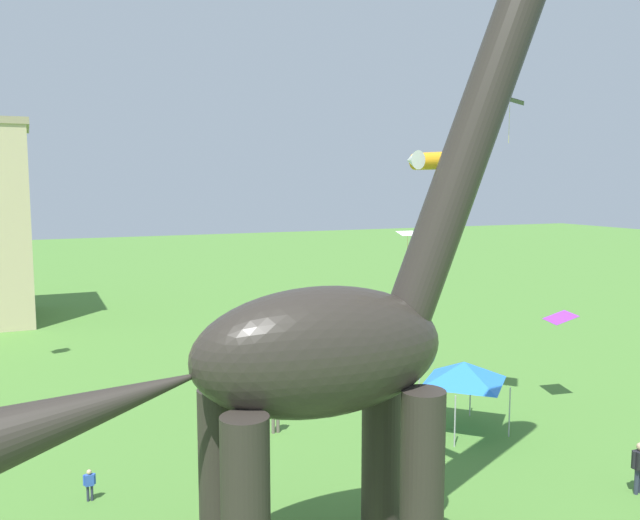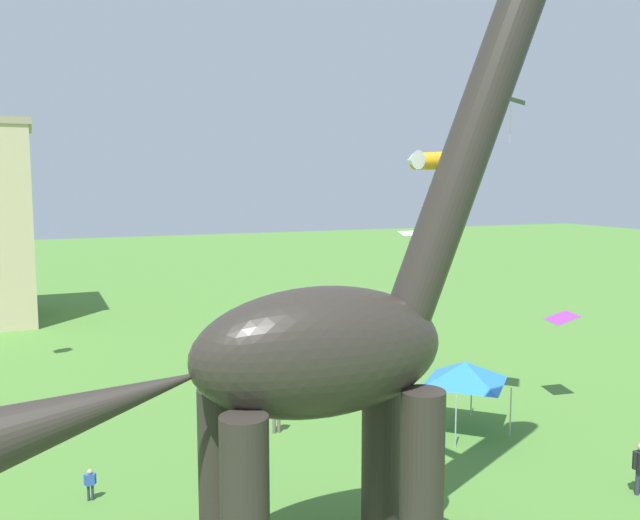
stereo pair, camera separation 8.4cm
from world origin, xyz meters
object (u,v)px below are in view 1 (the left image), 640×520
at_px(festival_canopy_tent, 464,372).
at_px(kite_near_high, 432,161).
at_px(person_near_flyer, 640,463).
at_px(person_photographer, 275,408).
at_px(dinosaur_sculpture, 318,352).
at_px(kite_trailing, 408,233).
at_px(person_watching_child, 89,482).
at_px(kite_far_right, 510,100).
at_px(kite_near_low, 560,317).

height_order(festival_canopy_tent, kite_near_high, kite_near_high).
height_order(person_near_flyer, person_photographer, person_near_flyer).
bearing_deg(person_near_flyer, person_photographer, 76.45).
relative_size(dinosaur_sculpture, kite_trailing, 10.34).
distance_m(person_watching_child, kite_trailing, 27.64).
distance_m(kite_far_right, kite_near_low, 10.94).
bearing_deg(person_photographer, kite_far_right, 55.06).
height_order(kite_trailing, kite_near_low, kite_trailing).
relative_size(person_photographer, kite_far_right, 0.92).
bearing_deg(person_near_flyer, festival_canopy_tent, 49.21).
bearing_deg(kite_far_right, festival_canopy_tent, 158.10).
relative_size(festival_canopy_tent, kite_near_low, 1.74).
height_order(dinosaur_sculpture, person_watching_child, dinosaur_sculpture).
bearing_deg(kite_near_low, person_near_flyer, -116.77).
bearing_deg(kite_far_right, person_watching_child, 179.25).
bearing_deg(dinosaur_sculpture, kite_trailing, 73.25).
xyz_separation_m(person_watching_child, kite_near_high, (9.11, -6.17, 10.47)).
height_order(person_near_flyer, kite_near_high, kite_near_high).
distance_m(festival_canopy_tent, kite_far_right, 11.39).
bearing_deg(festival_canopy_tent, person_photographer, 158.56).
xyz_separation_m(person_near_flyer, festival_canopy_tent, (-2.03, 7.24, 1.46)).
bearing_deg(kite_near_low, kite_far_right, -159.64).
relative_size(person_near_flyer, person_photographer, 1.02).
bearing_deg(kite_far_right, person_photographer, 158.48).
height_order(kite_trailing, kite_far_right, kite_far_right).
xyz_separation_m(person_near_flyer, kite_near_high, (-8.03, 0.69, 10.04)).
height_order(person_photographer, kite_near_low, kite_near_low).
bearing_deg(kite_near_high, person_photographer, 98.42).
bearing_deg(kite_trailing, person_near_flyer, -101.06).
distance_m(person_near_flyer, person_photographer, 13.85).
distance_m(person_watching_child, festival_canopy_tent, 15.23).
xyz_separation_m(kite_near_high, kite_near_low, (12.29, 7.74, -6.97)).
xyz_separation_m(kite_trailing, kite_far_right, (-5.02, -16.19, 6.70)).
distance_m(person_watching_child, kite_near_high, 15.19).
bearing_deg(kite_near_high, kite_far_right, 38.55).
xyz_separation_m(kite_trailing, kite_near_low, (-0.21, -14.40, -2.96)).
bearing_deg(person_near_flyer, kite_far_right, 38.34).
height_order(kite_near_high, kite_near_low, kite_near_high).
height_order(person_near_flyer, kite_near_low, kite_near_low).
bearing_deg(person_near_flyer, person_watching_child, 101.71).
distance_m(person_near_flyer, kite_far_right, 14.38).
bearing_deg(kite_far_right, kite_near_high, -141.45).
xyz_separation_m(festival_canopy_tent, kite_near_low, (6.28, 1.19, 1.62)).
height_order(person_photographer, festival_canopy_tent, festival_canopy_tent).
xyz_separation_m(person_near_flyer, kite_near_low, (4.25, 8.43, 3.07)).
height_order(person_photographer, kite_near_high, kite_near_high).
distance_m(dinosaur_sculpture, person_near_flyer, 12.86).
bearing_deg(kite_trailing, kite_near_high, -119.43).
height_order(festival_canopy_tent, kite_far_right, kite_far_right).
bearing_deg(dinosaur_sculpture, person_near_flyer, 18.59).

